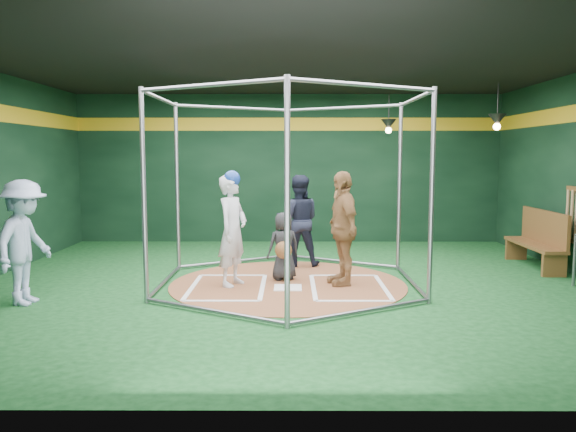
{
  "coord_description": "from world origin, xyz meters",
  "views": [
    {
      "loc": [
        0.04,
        -8.88,
        2.08
      ],
      "look_at": [
        0.0,
        0.1,
        1.1
      ],
      "focal_mm": 35.0,
      "sensor_mm": 36.0,
      "label": 1
    }
  ],
  "objects_px": {
    "batter_figure": "(232,229)",
    "umpire": "(298,220)",
    "visitor_leopard": "(342,228)",
    "dugout_bench": "(539,238)"
  },
  "relations": [
    {
      "from": "visitor_leopard",
      "to": "dugout_bench",
      "type": "height_order",
      "value": "visitor_leopard"
    },
    {
      "from": "dugout_bench",
      "to": "umpire",
      "type": "bearing_deg",
      "value": 178.21
    },
    {
      "from": "visitor_leopard",
      "to": "dugout_bench",
      "type": "bearing_deg",
      "value": 97.18
    },
    {
      "from": "batter_figure",
      "to": "visitor_leopard",
      "type": "distance_m",
      "value": 1.75
    },
    {
      "from": "batter_figure",
      "to": "visitor_leopard",
      "type": "xyz_separation_m",
      "value": [
        1.75,
        0.09,
        -0.0
      ]
    },
    {
      "from": "visitor_leopard",
      "to": "dugout_bench",
      "type": "relative_size",
      "value": 0.99
    },
    {
      "from": "umpire",
      "to": "dugout_bench",
      "type": "xyz_separation_m",
      "value": [
        4.45,
        -0.14,
        -0.32
      ]
    },
    {
      "from": "visitor_leopard",
      "to": "umpire",
      "type": "distance_m",
      "value": 1.68
    },
    {
      "from": "visitor_leopard",
      "to": "umpire",
      "type": "bearing_deg",
      "value": -169.05
    },
    {
      "from": "batter_figure",
      "to": "umpire",
      "type": "xyz_separation_m",
      "value": [
        1.06,
        1.62,
        -0.06
      ]
    }
  ]
}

